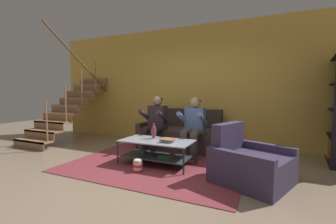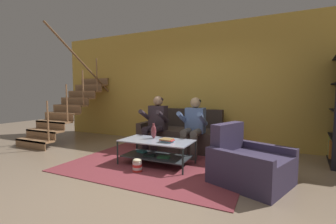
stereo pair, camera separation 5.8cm
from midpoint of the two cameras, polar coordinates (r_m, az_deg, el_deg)
ground at (r=3.61m, az=-4.61°, el=-15.51°), size 16.80×16.80×0.00m
back_partition at (r=5.66m, az=7.84°, el=6.74°), size 8.40×0.12×2.90m
staircase_run at (r=6.62m, az=-22.48°, el=2.72°), size 1.03×2.60×2.81m
couch at (r=5.20m, az=4.26°, el=-5.88°), size 1.91×0.94×0.88m
person_seated_left at (r=4.82m, az=-2.82°, el=-2.34°), size 0.50×0.58×1.19m
person_seated_right at (r=4.48m, az=6.85°, el=-3.04°), size 0.50×0.58×1.17m
coffee_table at (r=3.99m, az=-2.56°, el=-9.20°), size 1.25×0.64×0.43m
area_rug at (r=4.54m, az=0.69°, el=-11.14°), size 3.00×3.29×0.01m
vase at (r=4.09m, az=-3.26°, el=-4.95°), size 0.09×0.09×0.27m
book_stack at (r=3.80m, az=0.20°, el=-7.20°), size 0.24×0.19×0.06m
armchair at (r=3.41m, az=20.21°, el=-12.42°), size 1.17×1.15×0.81m
popcorn_tub at (r=3.70m, az=-7.36°, el=-13.27°), size 0.15×0.15×0.21m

